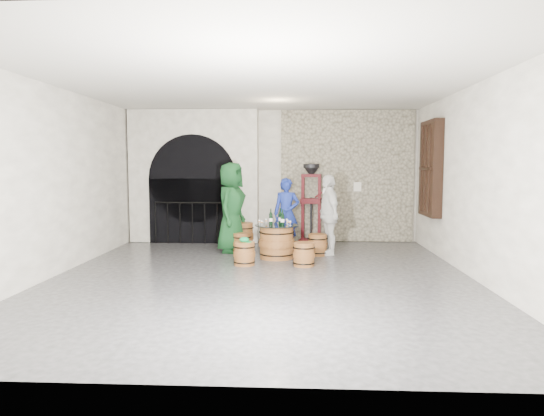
{
  "coord_description": "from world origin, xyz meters",
  "views": [
    {
      "loc": [
        0.58,
        -7.94,
        1.88
      ],
      "look_at": [
        0.11,
        1.32,
        1.05
      ],
      "focal_mm": 32.0,
      "sensor_mm": 36.0,
      "label": 1
    }
  ],
  "objects_px": {
    "barrel_stool_left": "(242,243)",
    "wine_bottle_left": "(271,218)",
    "barrel_table": "(277,242)",
    "wine_bottle_center": "(283,219)",
    "person_blue": "(286,214)",
    "side_barrel": "(244,236)",
    "person_white": "(328,215)",
    "corking_press": "(311,197)",
    "barrel_stool_far": "(285,240)",
    "barrel_stool_near_right": "(304,254)",
    "barrel_stool_near_left": "(244,254)",
    "barrel_stool_right": "(317,245)",
    "person_green": "(231,207)",
    "wine_bottle_right": "(280,218)"
  },
  "relations": [
    {
      "from": "barrel_table",
      "to": "person_blue",
      "type": "distance_m",
      "value": 1.22
    },
    {
      "from": "person_green",
      "to": "wine_bottle_center",
      "type": "bearing_deg",
      "value": -111.92
    },
    {
      "from": "barrel_table",
      "to": "person_green",
      "type": "distance_m",
      "value": 1.35
    },
    {
      "from": "person_blue",
      "to": "corking_press",
      "type": "bearing_deg",
      "value": 58.02
    },
    {
      "from": "barrel_table",
      "to": "barrel_stool_far",
      "type": "bearing_deg",
      "value": 81.18
    },
    {
      "from": "barrel_stool_far",
      "to": "side_barrel",
      "type": "relative_size",
      "value": 0.73
    },
    {
      "from": "person_blue",
      "to": "wine_bottle_left",
      "type": "distance_m",
      "value": 1.16
    },
    {
      "from": "barrel_stool_far",
      "to": "wine_bottle_right",
      "type": "xyz_separation_m",
      "value": [
        -0.07,
        -0.76,
        0.59
      ]
    },
    {
      "from": "barrel_stool_left",
      "to": "barrel_stool_near_right",
      "type": "bearing_deg",
      "value": -43.62
    },
    {
      "from": "barrel_table",
      "to": "wine_bottle_center",
      "type": "height_order",
      "value": "wine_bottle_center"
    },
    {
      "from": "barrel_table",
      "to": "barrel_stool_right",
      "type": "bearing_deg",
      "value": 23.6
    },
    {
      "from": "wine_bottle_right",
      "to": "side_barrel",
      "type": "distance_m",
      "value": 1.29
    },
    {
      "from": "barrel_stool_near_left",
      "to": "barrel_stool_left",
      "type": "bearing_deg",
      "value": 98.86
    },
    {
      "from": "person_white",
      "to": "corking_press",
      "type": "relative_size",
      "value": 0.88
    },
    {
      "from": "barrel_stool_right",
      "to": "wine_bottle_left",
      "type": "height_order",
      "value": "wine_bottle_left"
    },
    {
      "from": "barrel_stool_right",
      "to": "person_white",
      "type": "bearing_deg",
      "value": 23.6
    },
    {
      "from": "barrel_stool_left",
      "to": "person_green",
      "type": "relative_size",
      "value": 0.23
    },
    {
      "from": "barrel_table",
      "to": "wine_bottle_center",
      "type": "distance_m",
      "value": 0.5
    },
    {
      "from": "wine_bottle_right",
      "to": "barrel_stool_left",
      "type": "bearing_deg",
      "value": 156.61
    },
    {
      "from": "barrel_stool_far",
      "to": "person_green",
      "type": "relative_size",
      "value": 0.23
    },
    {
      "from": "wine_bottle_right",
      "to": "barrel_stool_right",
      "type": "bearing_deg",
      "value": 16.34
    },
    {
      "from": "barrel_table",
      "to": "barrel_stool_right",
      "type": "relative_size",
      "value": 1.97
    },
    {
      "from": "wine_bottle_center",
      "to": "barrel_table",
      "type": "bearing_deg",
      "value": 136.37
    },
    {
      "from": "barrel_table",
      "to": "barrel_stool_right",
      "type": "xyz_separation_m",
      "value": [
        0.84,
        0.37,
        -0.12
      ]
    },
    {
      "from": "barrel_stool_left",
      "to": "person_white",
      "type": "relative_size",
      "value": 0.26
    },
    {
      "from": "barrel_table",
      "to": "barrel_stool_left",
      "type": "bearing_deg",
      "value": 146.7
    },
    {
      "from": "barrel_table",
      "to": "side_barrel",
      "type": "xyz_separation_m",
      "value": [
        -0.77,
        0.97,
        -0.04
      ]
    },
    {
      "from": "barrel_stool_right",
      "to": "person_white",
      "type": "distance_m",
      "value": 0.67
    },
    {
      "from": "side_barrel",
      "to": "corking_press",
      "type": "xyz_separation_m",
      "value": [
        1.52,
        0.92,
        0.81
      ]
    },
    {
      "from": "corking_press",
      "to": "barrel_stool_left",
      "type": "bearing_deg",
      "value": -125.9
    },
    {
      "from": "person_white",
      "to": "wine_bottle_left",
      "type": "distance_m",
      "value": 1.27
    },
    {
      "from": "barrel_stool_right",
      "to": "side_barrel",
      "type": "bearing_deg",
      "value": 159.35
    },
    {
      "from": "barrel_stool_near_right",
      "to": "wine_bottle_left",
      "type": "xyz_separation_m",
      "value": [
        -0.65,
        0.74,
        0.59
      ]
    },
    {
      "from": "barrel_stool_far",
      "to": "wine_bottle_right",
      "type": "height_order",
      "value": "wine_bottle_right"
    },
    {
      "from": "person_white",
      "to": "corking_press",
      "type": "xyz_separation_m",
      "value": [
        -0.32,
        1.43,
        0.26
      ]
    },
    {
      "from": "barrel_stool_near_left",
      "to": "person_green",
      "type": "distance_m",
      "value": 1.62
    },
    {
      "from": "person_blue",
      "to": "wine_bottle_center",
      "type": "xyz_separation_m",
      "value": [
        -0.05,
        -1.24,
        0.01
      ]
    },
    {
      "from": "barrel_stool_left",
      "to": "person_green",
      "type": "bearing_deg",
      "value": 146.7
    },
    {
      "from": "corking_press",
      "to": "barrel_table",
      "type": "bearing_deg",
      "value": -100.05
    },
    {
      "from": "person_blue",
      "to": "side_barrel",
      "type": "relative_size",
      "value": 2.64
    },
    {
      "from": "barrel_table",
      "to": "person_white",
      "type": "xyz_separation_m",
      "value": [
        1.06,
        0.47,
        0.5
      ]
    },
    {
      "from": "barrel_stool_left",
      "to": "person_blue",
      "type": "bearing_deg",
      "value": 33.38
    },
    {
      "from": "barrel_stool_near_right",
      "to": "wine_bottle_left",
      "type": "height_order",
      "value": "wine_bottle_left"
    },
    {
      "from": "barrel_stool_near_left",
      "to": "side_barrel",
      "type": "xyz_separation_m",
      "value": [
        -0.2,
        1.68,
        0.08
      ]
    },
    {
      "from": "barrel_stool_left",
      "to": "wine_bottle_left",
      "type": "bearing_deg",
      "value": -37.59
    },
    {
      "from": "barrel_stool_far",
      "to": "side_barrel",
      "type": "distance_m",
      "value": 0.92
    },
    {
      "from": "person_blue",
      "to": "corking_press",
      "type": "distance_m",
      "value": 1.01
    },
    {
      "from": "corking_press",
      "to": "person_blue",
      "type": "bearing_deg",
      "value": -115.08
    },
    {
      "from": "barrel_table",
      "to": "wine_bottle_left",
      "type": "bearing_deg",
      "value": 178.55
    },
    {
      "from": "barrel_stool_right",
      "to": "barrel_stool_near_left",
      "type": "xyz_separation_m",
      "value": [
        -1.41,
        -1.08,
        0.0
      ]
    }
  ]
}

